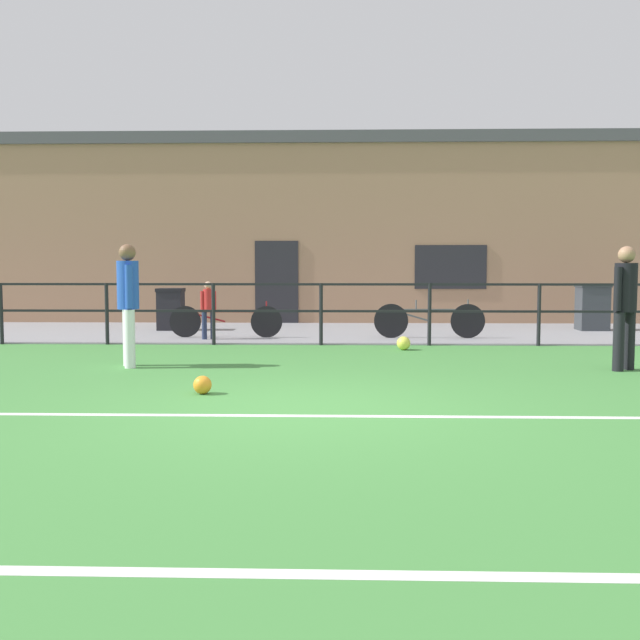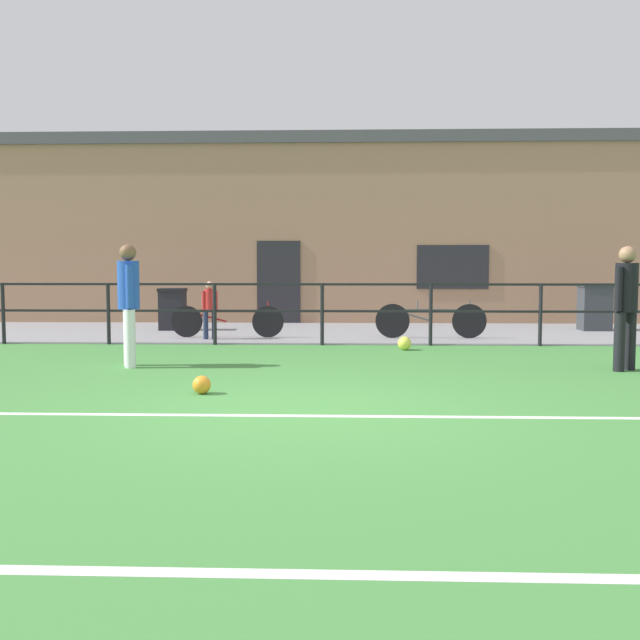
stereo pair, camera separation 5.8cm
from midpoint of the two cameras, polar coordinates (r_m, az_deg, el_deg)
ground at (r=7.48m, az=-1.11°, el=-7.16°), size 60.00×44.00×0.04m
field_line_touchline at (r=7.13m, az=-1.27°, el=-7.56°), size 36.00×0.11×0.00m
field_line_hash at (r=3.66m, az=-4.74°, el=-19.29°), size 36.00×0.11×0.00m
pavement_strip at (r=15.89m, az=0.56°, el=-0.97°), size 48.00×5.00×0.02m
perimeter_fence at (r=13.35m, az=0.29°, el=1.20°), size 36.07×0.07×1.15m
clubhouse_facade at (r=19.55m, az=0.85°, el=7.11°), size 28.00×2.56×4.84m
player_goalkeeper at (r=10.94m, az=23.13°, el=1.44°), size 0.41×0.33×1.74m
player_striker at (r=10.82m, az=-14.70°, el=1.73°), size 0.31×0.46×1.78m
soccer_ball_match at (r=8.42m, az=-9.11°, el=-5.07°), size 0.21×0.21×0.21m
soccer_ball_spare at (r=12.70m, az=6.81°, el=-1.83°), size 0.24×0.24×0.24m
spectator_child at (r=14.44m, az=-8.57°, el=1.07°), size 0.30×0.20×1.14m
bicycle_parked_0 at (r=14.76m, az=-7.24°, el=-0.07°), size 2.29×0.04×0.74m
bicycle_parked_1 at (r=14.67m, az=8.83°, el=-0.02°), size 2.22×0.04×0.78m
trash_bin_0 at (r=17.38m, az=20.93°, el=0.98°), size 0.67×0.57×1.05m
trash_bin_1 at (r=16.67m, az=-11.45°, el=0.87°), size 0.58×0.49×0.95m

